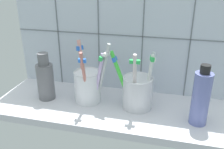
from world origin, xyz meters
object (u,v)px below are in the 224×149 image
toothbrush_cup_right (137,91)px  soap_bottle (201,98)px  ceramic_vase (45,80)px  toothbrush_cup_left (88,84)px

toothbrush_cup_right → soap_bottle: bearing=-14.2°
ceramic_vase → soap_bottle: soap_bottle is taller
toothbrush_cup_left → soap_bottle: 29.27cm
toothbrush_cup_left → ceramic_vase: bearing=-171.9°
soap_bottle → ceramic_vase: bearing=177.0°
toothbrush_cup_right → ceramic_vase: toothbrush_cup_right is taller
toothbrush_cup_left → ceramic_vase: size_ratio=1.29×
toothbrush_cup_left → ceramic_vase: 12.22cm
toothbrush_cup_right → ceramic_vase: bearing=-176.2°
toothbrush_cup_right → soap_bottle: 15.89cm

